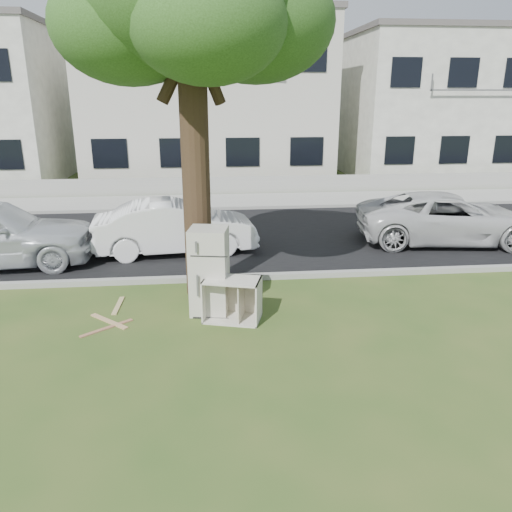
{
  "coord_description": "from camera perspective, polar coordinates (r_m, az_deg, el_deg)",
  "views": [
    {
      "loc": [
        -0.21,
        -7.9,
        3.91
      ],
      "look_at": [
        0.65,
        0.6,
        1.15
      ],
      "focal_mm": 35.0,
      "sensor_mm": 36.0,
      "label": 1
    }
  ],
  "objects": [
    {
      "name": "plank_c",
      "position": [
        10.1,
        -15.47,
        -5.48
      ],
      "size": [
        0.12,
        0.85,
        0.02
      ],
      "primitive_type": "cube",
      "rotation": [
        0.0,
        0.0,
        1.54
      ],
      "color": "tan",
      "rests_on": "ground"
    },
    {
      "name": "plank_a",
      "position": [
        9.23,
        -16.67,
        -7.88
      ],
      "size": [
        0.84,
        0.68,
        0.02
      ],
      "primitive_type": "cube",
      "rotation": [
        0.0,
        0.0,
        0.67
      ],
      "color": "#99664A",
      "rests_on": "ground"
    },
    {
      "name": "kerb_far",
      "position": [
        17.88,
        -4.96,
        5.25
      ],
      "size": [
        120.0,
        0.18,
        0.12
      ],
      "primitive_type": "cube",
      "color": "gray",
      "rests_on": "ground"
    },
    {
      "name": "car_center",
      "position": [
        12.98,
        -9.17,
        3.29
      ],
      "size": [
        4.24,
        1.85,
        1.36
      ],
      "primitive_type": "imported",
      "rotation": [
        0.0,
        0.0,
        1.67
      ],
      "color": "white",
      "rests_on": "ground"
    },
    {
      "name": "low_wall",
      "position": [
        20.81,
        -5.14,
        8.02
      ],
      "size": [
        120.0,
        0.15,
        0.7
      ],
      "primitive_type": "cube",
      "color": "gray",
      "rests_on": "ground"
    },
    {
      "name": "car_right",
      "position": [
        14.73,
        21.11,
        4.07
      ],
      "size": [
        5.14,
        2.85,
        1.36
      ],
      "primitive_type": "imported",
      "rotation": [
        0.0,
        0.0,
        1.45
      ],
      "color": "silver",
      "rests_on": "ground"
    },
    {
      "name": "kerb_near",
      "position": [
        11.07,
        -4.3,
        -2.81
      ],
      "size": [
        120.0,
        0.18,
        0.12
      ],
      "primitive_type": "cube",
      "color": "gray",
      "rests_on": "ground"
    },
    {
      "name": "ground",
      "position": [
        8.82,
        -3.83,
        -8.44
      ],
      "size": [
        120.0,
        120.0,
        0.0
      ],
      "primitive_type": "plane",
      "color": "#304E1C"
    },
    {
      "name": "plank_b",
      "position": [
        9.47,
        -16.44,
        -7.17
      ],
      "size": [
        0.77,
        0.73,
        0.02
      ],
      "primitive_type": "cube",
      "rotation": [
        0.0,
        0.0,
        -0.75
      ],
      "color": "tan",
      "rests_on": "ground"
    },
    {
      "name": "townhouse_center",
      "position": [
        25.4,
        -5.54,
        17.45
      ],
      "size": [
        11.22,
        8.16,
        7.44
      ],
      "color": "beige",
      "rests_on": "ground"
    },
    {
      "name": "fridge",
      "position": [
        9.22,
        -5.36,
        -1.75
      ],
      "size": [
        0.78,
        0.74,
        1.64
      ],
      "primitive_type": "cube",
      "rotation": [
        0.0,
        0.0,
        -0.18
      ],
      "color": "beige",
      "rests_on": "ground"
    },
    {
      "name": "sidewalk",
      "position": [
        19.3,
        -5.04,
        6.2
      ],
      "size": [
        120.0,
        2.8,
        0.01
      ],
      "primitive_type": "cube",
      "color": "gray",
      "rests_on": "ground"
    },
    {
      "name": "cabinet",
      "position": [
        9.05,
        -2.72,
        -4.97
      ],
      "size": [
        1.13,
        0.87,
        0.78
      ],
      "primitive_type": "cube",
      "rotation": [
        0.0,
        0.0,
        -0.27
      ],
      "color": "beige",
      "rests_on": "ground"
    },
    {
      "name": "townhouse_right",
      "position": [
        28.19,
        20.74,
        15.86
      ],
      "size": [
        10.2,
        8.16,
        6.84
      ],
      "color": "white",
      "rests_on": "ground"
    },
    {
      "name": "road",
      "position": [
        14.44,
        -4.71,
        2.19
      ],
      "size": [
        120.0,
        7.0,
        0.01
      ],
      "primitive_type": "cube",
      "color": "black",
      "rests_on": "ground"
    }
  ]
}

